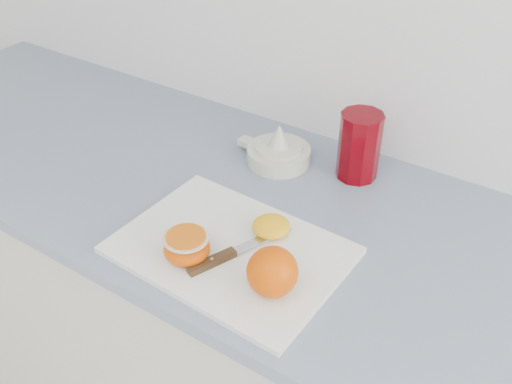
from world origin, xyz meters
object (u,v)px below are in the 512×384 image
cutting_board (230,250)px  citrus_juicer (278,152)px  half_orange (187,247)px  red_tumbler (359,148)px  counter (284,361)px

cutting_board → citrus_juicer: size_ratio=2.22×
half_orange → citrus_juicer: citrus_juicer is taller
red_tumbler → half_orange: bearing=-107.0°
cutting_board → half_orange: (-0.05, -0.06, 0.03)m
citrus_juicer → red_tumbler: 0.18m
counter → half_orange: size_ratio=29.34×
counter → citrus_juicer: bearing=129.4°
half_orange → red_tumbler: (0.12, 0.41, 0.03)m
half_orange → red_tumbler: 0.43m
counter → red_tumbler: red_tumbler is taller
counter → citrus_juicer: (-0.12, 0.15, 0.47)m
half_orange → red_tumbler: size_ratio=0.55×
counter → half_orange: bearing=-110.2°
half_orange → citrus_juicer: (-0.04, 0.36, -0.01)m
counter → citrus_juicer: 0.51m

